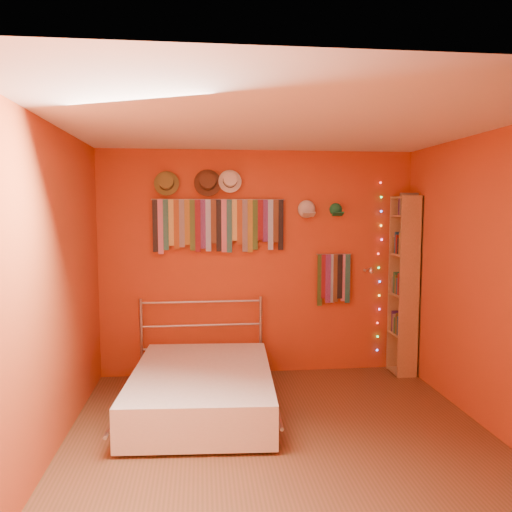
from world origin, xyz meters
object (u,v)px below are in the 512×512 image
object	(u,v)px
bed	(202,388)
bookshelf	(407,284)
tie_rack	(218,223)
reading_lamp	(370,271)

from	to	relation	value
bed	bookshelf	bearing A→B (deg)	23.14
tie_rack	reading_lamp	world-z (taller)	tie_rack
tie_rack	bed	distance (m)	1.79
tie_rack	reading_lamp	bearing A→B (deg)	-4.88
tie_rack	reading_lamp	size ratio (longest dim) A/B	5.45
reading_lamp	bookshelf	size ratio (longest dim) A/B	0.13
reading_lamp	bed	bearing A→B (deg)	-156.12
bookshelf	bed	world-z (taller)	bookshelf
tie_rack	bed	bearing A→B (deg)	-101.07
tie_rack	bed	size ratio (longest dim) A/B	0.77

